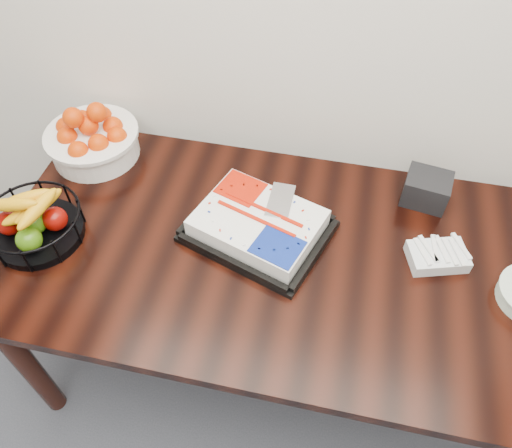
% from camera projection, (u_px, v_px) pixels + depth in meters
% --- Properties ---
extents(table, '(1.80, 0.90, 0.75)m').
position_uv_depth(table, '(282.00, 269.00, 1.61)').
color(table, black).
rests_on(table, ground).
extents(cake_tray, '(0.50, 0.45, 0.09)m').
position_uv_depth(cake_tray, '(258.00, 225.00, 1.57)').
color(cake_tray, black).
rests_on(cake_tray, table).
extents(tangerine_bowl, '(0.33, 0.33, 0.21)m').
position_uv_depth(tangerine_bowl, '(91.00, 135.00, 1.77)').
color(tangerine_bowl, white).
rests_on(tangerine_bowl, table).
extents(fruit_basket, '(0.30, 0.30, 0.16)m').
position_uv_depth(fruit_basket, '(34.00, 222.00, 1.54)').
color(fruit_basket, black).
rests_on(fruit_basket, table).
extents(fork_bag, '(0.20, 0.16, 0.05)m').
position_uv_depth(fork_bag, '(437.00, 256.00, 1.51)').
color(fork_bag, silver).
rests_on(fork_bag, table).
extents(napkin_box, '(0.16, 0.14, 0.10)m').
position_uv_depth(napkin_box, '(426.00, 189.00, 1.65)').
color(napkin_box, black).
rests_on(napkin_box, table).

